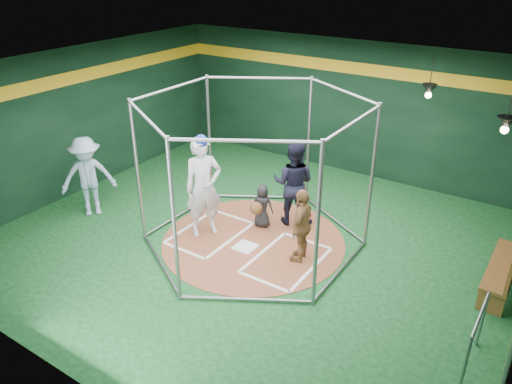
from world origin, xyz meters
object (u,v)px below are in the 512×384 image
Objects in this scene: visitor_leopard at (302,225)px; dugout_bench at (509,262)px; umpire at (293,183)px; batter_figure at (203,186)px.

visitor_leopard is 0.80× the size of dugout_bench.
dugout_bench is (4.36, -0.02, -0.40)m from umpire.
visitor_leopard is 3.69m from dugout_bench.
batter_figure is at bearing -166.14° from dugout_bench.
visitor_leopard is at bearing 5.97° from batter_figure.
umpire is (-0.87, 1.19, 0.19)m from visitor_leopard.
dugout_bench is at bearing 99.73° from visitor_leopard.
batter_figure reaches higher than umpire.
batter_figure is at bearing 30.92° from umpire.
batter_figure is 1.17× the size of dugout_bench.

